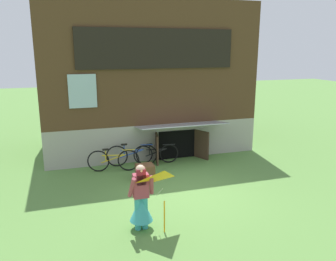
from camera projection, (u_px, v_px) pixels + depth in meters
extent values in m
plane|color=#56843D|center=(187.00, 191.00, 9.68)|extent=(60.00, 60.00, 0.00)
cube|color=#9E998E|center=(143.00, 129.00, 14.38)|extent=(7.88, 4.49, 1.32)
cube|color=#4C331E|center=(142.00, 61.00, 13.72)|extent=(7.88, 4.49, 4.34)
cube|color=black|center=(158.00, 49.00, 11.49)|extent=(5.50, 0.08, 1.33)
cube|color=#9EB7C6|center=(157.00, 49.00, 11.51)|extent=(5.34, 0.04, 1.21)
cube|color=#9EB7C6|center=(82.00, 91.00, 11.06)|extent=(0.90, 0.06, 1.10)
cube|color=black|center=(177.00, 144.00, 12.54)|extent=(1.40, 0.03, 1.05)
cube|color=#3D2B1E|center=(157.00, 149.00, 12.02)|extent=(0.20, 0.70, 1.05)
cube|color=#3D2B1E|center=(201.00, 145.00, 12.52)|extent=(0.36, 0.66, 1.05)
cube|color=#999EA8|center=(182.00, 125.00, 11.84)|extent=(3.16, 1.09, 0.18)
cylinder|color=teal|center=(138.00, 214.00, 7.57)|extent=(0.14, 0.14, 0.77)
cylinder|color=teal|center=(145.00, 213.00, 7.62)|extent=(0.14, 0.14, 0.77)
cone|color=teal|center=(141.00, 208.00, 7.57)|extent=(0.52, 0.52, 0.58)
cube|color=#993847|center=(141.00, 186.00, 7.44)|extent=(0.34, 0.20, 0.55)
cylinder|color=#993847|center=(132.00, 187.00, 7.27)|extent=(0.16, 0.31, 0.51)
cylinder|color=#993847|center=(152.00, 185.00, 7.41)|extent=(0.16, 0.31, 0.51)
cube|color=maroon|center=(141.00, 177.00, 7.33)|extent=(0.20, 0.08, 0.36)
sphere|color=#D8AD8E|center=(140.00, 169.00, 7.35)|extent=(0.21, 0.21, 0.21)
pyramid|color=orange|center=(165.00, 186.00, 7.04)|extent=(0.83, 0.68, 0.45)
cylinder|color=beige|center=(159.00, 192.00, 7.33)|extent=(0.01, 0.51, 0.39)
cylinder|color=orange|center=(164.00, 217.00, 7.45)|extent=(0.03, 0.03, 0.75)
torus|color=black|center=(169.00, 154.00, 12.06)|extent=(0.68, 0.15, 0.68)
torus|color=black|center=(143.00, 155.00, 11.92)|extent=(0.68, 0.15, 0.68)
cylinder|color=black|center=(156.00, 149.00, 11.95)|extent=(0.69, 0.14, 0.04)
cylinder|color=black|center=(156.00, 152.00, 11.98)|extent=(0.75, 0.15, 0.28)
cylinder|color=black|center=(150.00, 150.00, 11.92)|extent=(0.04, 0.04, 0.38)
cube|color=black|center=(149.00, 144.00, 11.87)|extent=(0.20, 0.08, 0.05)
cylinder|color=black|center=(169.00, 144.00, 11.98)|extent=(0.44, 0.09, 0.03)
torus|color=black|center=(147.00, 155.00, 11.79)|extent=(0.74, 0.18, 0.75)
torus|color=black|center=(117.00, 156.00, 11.67)|extent=(0.74, 0.18, 0.75)
cylinder|color=#284CB2|center=(132.00, 150.00, 11.68)|extent=(0.76, 0.18, 0.04)
cylinder|color=#284CB2|center=(132.00, 154.00, 11.71)|extent=(0.83, 0.19, 0.30)
cylinder|color=#284CB2|center=(124.00, 150.00, 11.65)|extent=(0.04, 0.04, 0.42)
cube|color=black|center=(124.00, 145.00, 11.60)|extent=(0.20, 0.08, 0.05)
cylinder|color=#284CB2|center=(146.00, 145.00, 11.70)|extent=(0.44, 0.11, 0.03)
torus|color=black|center=(129.00, 160.00, 11.26)|extent=(0.72, 0.20, 0.73)
torus|color=black|center=(98.00, 161.00, 11.18)|extent=(0.72, 0.20, 0.73)
cylinder|color=gold|center=(113.00, 155.00, 11.17)|extent=(0.73, 0.20, 0.04)
cylinder|color=gold|center=(113.00, 159.00, 11.20)|extent=(0.80, 0.21, 0.29)
cylinder|color=gold|center=(106.00, 155.00, 11.15)|extent=(0.04, 0.04, 0.41)
cube|color=black|center=(105.00, 149.00, 11.10)|extent=(0.20, 0.08, 0.05)
cylinder|color=gold|center=(128.00, 150.00, 11.18)|extent=(0.44, 0.12, 0.03)
cube|color=brown|center=(145.00, 172.00, 10.50)|extent=(0.54, 0.46, 0.49)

